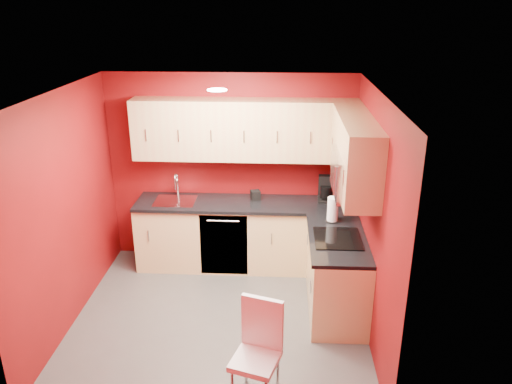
# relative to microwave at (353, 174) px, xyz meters

# --- Properties ---
(floor) EXTENTS (3.20, 3.20, 0.00)m
(floor) POSITION_rel_microwave_xyz_m (-1.39, -0.20, -1.66)
(floor) COLOR #454341
(floor) RESTS_ON ground
(ceiling) EXTENTS (3.20, 3.20, 0.00)m
(ceiling) POSITION_rel_microwave_xyz_m (-1.39, -0.20, 0.84)
(ceiling) COLOR white
(ceiling) RESTS_ON wall_back
(wall_back) EXTENTS (3.20, 0.00, 3.20)m
(wall_back) POSITION_rel_microwave_xyz_m (-1.39, 1.30, -0.41)
(wall_back) COLOR maroon
(wall_back) RESTS_ON floor
(wall_front) EXTENTS (3.20, 0.00, 3.20)m
(wall_front) POSITION_rel_microwave_xyz_m (-1.39, -1.70, -0.41)
(wall_front) COLOR maroon
(wall_front) RESTS_ON floor
(wall_left) EXTENTS (0.00, 3.00, 3.00)m
(wall_left) POSITION_rel_microwave_xyz_m (-2.99, -0.20, -0.41)
(wall_left) COLOR maroon
(wall_left) RESTS_ON floor
(wall_right) EXTENTS (0.00, 3.00, 3.00)m
(wall_right) POSITION_rel_microwave_xyz_m (0.21, -0.20, -0.41)
(wall_right) COLOR maroon
(wall_right) RESTS_ON floor
(base_cabinets_back) EXTENTS (2.80, 0.60, 0.87)m
(base_cabinets_back) POSITION_rel_microwave_xyz_m (-1.19, 1.00, -1.22)
(base_cabinets_back) COLOR #DEBF7F
(base_cabinets_back) RESTS_ON floor
(base_cabinets_right) EXTENTS (0.60, 1.30, 0.87)m
(base_cabinets_right) POSITION_rel_microwave_xyz_m (-0.09, 0.05, -1.22)
(base_cabinets_right) COLOR #DEBF7F
(base_cabinets_right) RESTS_ON floor
(countertop_back) EXTENTS (2.80, 0.63, 0.04)m
(countertop_back) POSITION_rel_microwave_xyz_m (-1.19, 0.99, -0.77)
(countertop_back) COLOR black
(countertop_back) RESTS_ON base_cabinets_back
(countertop_right) EXTENTS (0.63, 1.27, 0.04)m
(countertop_right) POSITION_rel_microwave_xyz_m (-0.11, 0.04, -0.77)
(countertop_right) COLOR black
(countertop_right) RESTS_ON base_cabinets_right
(upper_cabinets_back) EXTENTS (2.80, 0.35, 0.75)m
(upper_cabinets_back) POSITION_rel_microwave_xyz_m (-1.19, 1.13, 0.17)
(upper_cabinets_back) COLOR tan
(upper_cabinets_back) RESTS_ON wall_back
(upper_cabinets_right) EXTENTS (0.35, 1.55, 0.75)m
(upper_cabinets_right) POSITION_rel_microwave_xyz_m (0.03, 0.24, 0.23)
(upper_cabinets_right) COLOR tan
(upper_cabinets_right) RESTS_ON wall_right
(microwave) EXTENTS (0.42, 0.76, 0.42)m
(microwave) POSITION_rel_microwave_xyz_m (0.00, 0.00, 0.00)
(microwave) COLOR silver
(microwave) RESTS_ON upper_cabinets_right
(cooktop) EXTENTS (0.50, 0.55, 0.01)m
(cooktop) POSITION_rel_microwave_xyz_m (-0.11, 0.00, -0.74)
(cooktop) COLOR black
(cooktop) RESTS_ON countertop_right
(sink) EXTENTS (0.52, 0.42, 0.35)m
(sink) POSITION_rel_microwave_xyz_m (-2.09, 1.00, -0.72)
(sink) COLOR silver
(sink) RESTS_ON countertop_back
(dishwasher_front) EXTENTS (0.60, 0.02, 0.82)m
(dishwasher_front) POSITION_rel_microwave_xyz_m (-1.44, 0.71, -1.22)
(dishwasher_front) COLOR black
(dishwasher_front) RESTS_ON base_cabinets_back
(downlight) EXTENTS (0.20, 0.20, 0.01)m
(downlight) POSITION_rel_microwave_xyz_m (-1.39, 0.10, 0.82)
(downlight) COLOR white
(downlight) RESTS_ON ceiling
(coffee_maker) EXTENTS (0.20, 0.26, 0.32)m
(coffee_maker) POSITION_rel_microwave_xyz_m (-0.16, 1.10, -0.59)
(coffee_maker) COLOR black
(coffee_maker) RESTS_ON countertop_back
(napkin_holder) EXTENTS (0.14, 0.14, 0.12)m
(napkin_holder) POSITION_rel_microwave_xyz_m (-1.06, 1.09, -0.69)
(napkin_holder) COLOR black
(napkin_holder) RESTS_ON countertop_back
(paper_towel) EXTENTS (0.17, 0.17, 0.29)m
(paper_towel) POSITION_rel_microwave_xyz_m (-0.13, 0.47, -0.60)
(paper_towel) COLOR white
(paper_towel) RESTS_ON countertop_right
(dining_chair) EXTENTS (0.48, 0.49, 0.94)m
(dining_chair) POSITION_rel_microwave_xyz_m (-0.93, -1.40, -1.19)
(dining_chair) COLOR white
(dining_chair) RESTS_ON floor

